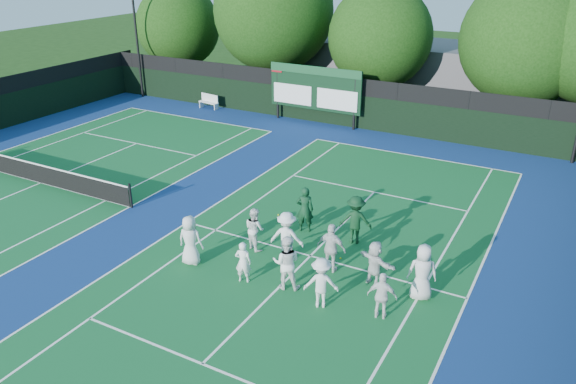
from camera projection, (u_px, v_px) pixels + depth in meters
The scene contains 30 objects.
ground at pixel (297, 269), 19.15m from camera, with size 120.00×120.00×0.00m, color #183A0F.
court_apron at pixel (177, 220), 22.58m from camera, with size 34.00×32.00×0.01m, color navy.
near_court at pixel (310, 256), 19.95m from camera, with size 11.05×23.85×0.01m.
left_court at pixel (41, 183), 26.08m from camera, with size 11.05×23.85×0.01m.
back_fence at pixel (333, 103), 34.08m from camera, with size 34.00×0.08×3.00m.
scoreboard at pixel (315, 89), 33.85m from camera, with size 6.00×0.21×3.55m.
clubhouse at pixel (434, 74), 38.49m from camera, with size 18.00×6.00×4.00m, color #55555A.
light_pole_left at pixel (133, 6), 38.40m from camera, with size 1.20×0.30×10.12m.
tennis_net at pixel (39, 173), 25.88m from camera, with size 11.30×0.10×1.10m.
bench at pixel (209, 101), 37.76m from camera, with size 1.57×0.66×0.96m.
tree_a at pixel (181, 28), 41.92m from camera, with size 6.19×6.19×7.69m.
tree_b at pixel (276, 14), 37.73m from camera, with size 8.11×8.11×10.15m.
tree_c at pixel (383, 39), 34.84m from camera, with size 6.46×6.46×8.16m.
tree_d at pixel (529, 43), 30.96m from camera, with size 7.29×7.29×8.99m.
tennis_ball_0 at pixel (293, 264), 19.42m from camera, with size 0.07×0.07×0.07m, color #C9CA17.
tennis_ball_3 at pixel (278, 215), 22.92m from camera, with size 0.07×0.07×0.07m, color #C9CA17.
tennis_ball_4 at pixel (340, 258), 19.75m from camera, with size 0.07×0.07×0.07m, color #C9CA17.
tennis_ball_5 at pixel (373, 269), 19.13m from camera, with size 0.07×0.07×0.07m, color #C9CA17.
player_front_0 at pixel (190, 240), 19.15m from camera, with size 0.88×0.57×1.80m, color silver.
player_front_1 at pixel (243, 262), 18.17m from camera, with size 0.53×0.35×1.46m, color white.
player_front_2 at pixel (286, 262), 17.78m from camera, with size 0.90×0.70×1.85m, color white.
player_front_3 at pixel (321, 283), 16.88m from camera, with size 1.06×0.61×1.65m, color white.
player_front_4 at pixel (382, 296), 16.37m from camera, with size 0.89×0.37×1.51m, color white.
player_back_0 at pixel (255, 229), 20.16m from camera, with size 0.78×0.61×1.60m, color white.
player_back_1 at pixel (287, 237), 19.35m from camera, with size 1.19×0.68×1.84m, color white.
player_back_2 at pixel (331, 248), 18.69m from camera, with size 1.04×0.43×1.77m, color silver.
player_back_3 at pixel (375, 263), 18.00m from camera, with size 1.45×0.46×1.56m, color silver.
player_back_4 at pixel (422, 272), 17.23m from camera, with size 0.91×0.59×1.86m, color silver.
coach_left at pixel (305, 209), 21.35m from camera, with size 0.67×0.44×1.84m, color #0E361D.
coach_right at pixel (355, 220), 20.51m from camera, with size 1.20×0.69×1.86m, color #0D3219.
Camera 1 is at (7.59, -14.59, 10.15)m, focal length 35.00 mm.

